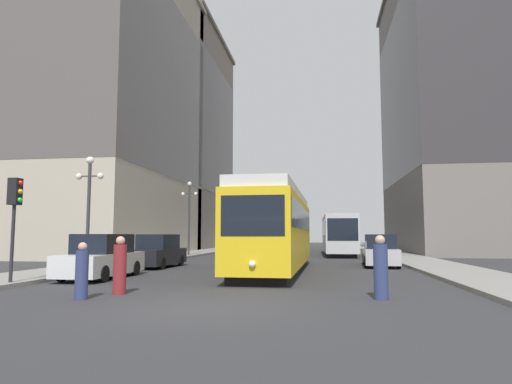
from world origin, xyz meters
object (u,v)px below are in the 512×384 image
Objects in this scene: streetcar at (277,229)px; parked_car_right_far at (380,252)px; pedestrian_on_sidewalk at (120,267)px; pedestrian_crossing_near at (381,269)px; lamp_post_left_near at (89,195)px; parked_car_left_mid at (102,258)px; pedestrian_crossing_far at (82,273)px; transit_bus at (338,233)px; traffic_light_near_left at (15,202)px; parked_car_left_near at (158,252)px; lamp_post_left_far at (189,207)px.

streetcar reaches higher than parked_car_right_far.
streetcar is 8.11× the size of pedestrian_on_sidewalk.
parked_car_right_far is at bearing 72.91° from pedestrian_crossing_near.
pedestrian_on_sidewalk is at bearing 58.69° from parked_car_right_far.
lamp_post_left_near is at bearing 141.51° from pedestrian_crossing_near.
streetcar reaches higher than parked_car_left_mid.
lamp_post_left_near is at bearing 28.68° from parked_car_right_far.
pedestrian_crossing_far is (-4.41, -10.25, -1.37)m from streetcar.
parked_car_right_far is at bearing 40.38° from streetcar.
traffic_light_near_left is (-12.16, -26.63, 1.00)m from transit_bus.
transit_bus is 8.18× the size of pedestrian_crossing_far.
lamp_post_left_near reaches higher than traffic_light_near_left.
parked_car_left_mid is 4.06m from lamp_post_left_near.
parked_car_right_far is 17.77m from pedestrian_crossing_far.
streetcar reaches higher than pedestrian_crossing_near.
parked_car_left_near is (-10.48, -17.05, -1.10)m from transit_bus.
parked_car_left_mid is 15.22m from parked_car_right_far.
pedestrian_on_sidewalk is (-3.86, -9.06, -1.29)m from streetcar.
pedestrian_crossing_far is at bearing -106.47° from transit_bus.
traffic_light_near_left is 21.68m from lamp_post_left_far.
transit_bus is 2.11× the size of lamp_post_left_far.
transit_bus is at bearing 59.73° from lamp_post_left_near.
lamp_post_left_far is (-1.90, 12.06, 3.27)m from parked_car_left_near.
parked_car_left_near is 2.92× the size of pedestrian_crossing_far.
lamp_post_left_near is at bearing -164.59° from streetcar.
parked_car_left_near is at bearing 65.46° from lamp_post_left_near.
parked_car_right_far is 2.77× the size of pedestrian_crossing_near.
parked_car_right_far is 0.81× the size of lamp_post_left_far.
pedestrian_on_sidewalk is at bearing -106.03° from transit_bus.
streetcar is 7.22m from parked_car_right_far.
lamp_post_left_near is 0.88× the size of lamp_post_left_far.
streetcar is 11.24m from pedestrian_crossing_far.
parked_car_left_near and parked_car_right_far have the same top height.
parked_car_left_mid is at bearing -145.98° from streetcar.
traffic_light_near_left is (-14.00, -12.17, 2.10)m from parked_car_right_far.
pedestrian_on_sidewalk is 5.30m from traffic_light_near_left.
lamp_post_left_near reaches higher than pedestrian_crossing_near.
streetcar is at bearing 102.85° from pedestrian_crossing_near.
pedestrian_crossing_far is (2.41, -12.17, -0.11)m from parked_car_left_near.
transit_bus is at bearing 60.48° from parked_car_left_near.
traffic_light_near_left reaches higher than pedestrian_crossing_far.
streetcar is at bearing 32.67° from parked_car_left_mid.
streetcar reaches higher than transit_bus.
pedestrian_on_sidewalk is at bearing -112.08° from streetcar.
pedestrian_crossing_near is 8.32m from pedestrian_crossing_far.
lamp_post_left_far is (-0.22, 21.65, 1.16)m from traffic_light_near_left.
lamp_post_left_near is at bearing 92.30° from traffic_light_near_left.
traffic_light_near_left is 0.68× the size of lamp_post_left_near.
parked_car_left_near is 11.37m from pedestrian_on_sidewalk.
parked_car_left_near is at bearing -136.85° from pedestrian_crossing_far.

